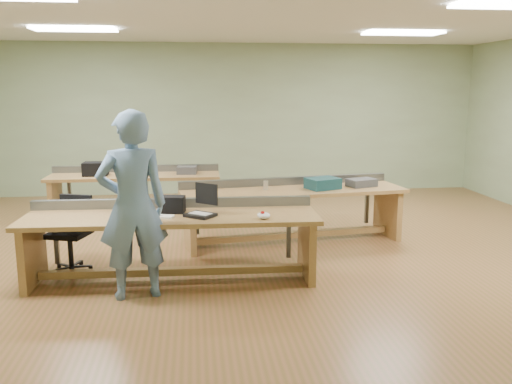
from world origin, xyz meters
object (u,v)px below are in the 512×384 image
workbench_back (135,186)px  drinks_can (266,185)px  parts_bin_teal (323,183)px  mug (309,184)px  workbench_front (172,230)px  laptop_base (200,215)px  person (133,206)px  camera_bag (172,204)px  workbench_mid (293,202)px  task_chair (72,243)px  parts_bin_grey (362,183)px

workbench_back → drinks_can: bearing=-38.3°
parts_bin_teal → mug: 0.20m
workbench_front → laptop_base: size_ratio=11.01×
person → drinks_can: size_ratio=15.59×
workbench_back → person: (0.34, -3.39, 0.41)m
laptop_base → drinks_can: 1.74m
workbench_front → drinks_can: bearing=48.8°
person → drinks_can: 2.43m
laptop_base → camera_bag: camera_bag is taller
camera_bag → laptop_base: bearing=-25.9°
workbench_front → camera_bag: size_ratio=11.85×
workbench_front → workbench_mid: (1.61, 1.36, -0.00)m
workbench_mid → parts_bin_teal: bearing=-12.9°
camera_bag → drinks_can: (1.23, 1.25, -0.03)m
workbench_front → workbench_mid: bearing=41.7°
workbench_back → mug: bearing=-29.5°
workbench_front → task_chair: size_ratio=3.70×
laptop_base → task_chair: (-1.51, 0.59, -0.44)m
workbench_back → laptop_base: (1.02, -3.05, 0.21)m
parts_bin_grey → mug: parts_bin_grey is taller
workbench_back → task_chair: (-0.49, -2.45, -0.23)m
task_chair → drinks_can: bearing=37.3°
mug → parts_bin_grey: bearing=1.9°
workbench_mid → parts_bin_teal: 0.49m
parts_bin_teal → mug: bearing=153.3°
person → parts_bin_grey: person is taller
parts_bin_teal → mug: (-0.18, 0.09, -0.03)m
workbench_front → task_chair: (-1.19, 0.45, -0.24)m
person → workbench_back: bearing=-97.8°
workbench_front → mug: 2.34m
workbench_mid → workbench_back: size_ratio=1.16×
workbench_front → workbench_back: bearing=105.2°
workbench_front → task_chair: 1.30m
workbench_front → camera_bag: bearing=87.6°
workbench_back → camera_bag: size_ratio=9.95×
parts_bin_teal → workbench_mid: bearing=174.9°
camera_bag → task_chair: 1.36m
workbench_front → laptop_base: 0.40m
task_chair → person: bearing=-31.2°
workbench_mid → drinks_can: drinks_can is taller
parts_bin_grey → mug: bearing=-178.1°
workbench_back → workbench_front: bearing=-75.6°
person → parts_bin_grey: size_ratio=4.90×
workbench_mid → task_chair: bearing=-170.0°
workbench_front → laptop_base: bearing=-22.6°
workbench_mid → parts_bin_grey: (1.01, 0.08, 0.24)m
workbench_front → parts_bin_teal: parts_bin_teal is taller
camera_bag → task_chair: size_ratio=0.31×
camera_bag → drinks_can: camera_bag is taller
workbench_front → camera_bag: camera_bag is taller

